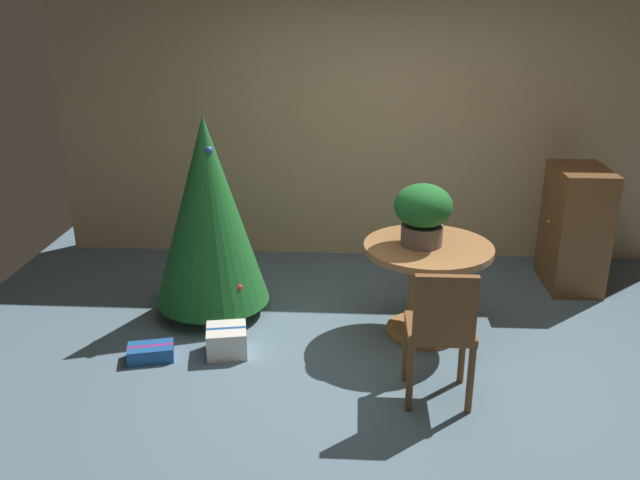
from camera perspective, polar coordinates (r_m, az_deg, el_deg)
name	(u,v)px	position (r m, az deg, el deg)	size (l,w,h in m)	color
ground_plane	(376,368)	(4.59, 4.91, -11.08)	(6.60, 6.60, 0.00)	slate
back_wall_panel	(375,122)	(6.21, 4.81, 10.19)	(6.00, 0.10, 2.60)	tan
round_dining_table	(426,278)	(4.88, 9.24, -3.32)	(0.94, 0.94, 0.71)	#9E6B3D
flower_vase	(423,211)	(4.71, 8.94, 2.48)	(0.41, 0.41, 0.45)	#665B51
wooden_chair_near	(441,328)	(4.04, 10.51, -7.52)	(0.41, 0.38, 0.90)	brown
holiday_tree	(208,212)	(5.08, -9.69, 2.44)	(0.89, 0.89, 1.59)	brown
gift_box_blue	(151,352)	(4.80, -14.51, -9.45)	(0.35, 0.26, 0.11)	#1E569E
gift_box_cream	(227,341)	(4.75, -8.12, -8.67)	(0.32, 0.32, 0.20)	silver
wooden_cabinet	(575,228)	(6.04, 21.29, 0.99)	(0.46, 0.66, 1.06)	brown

